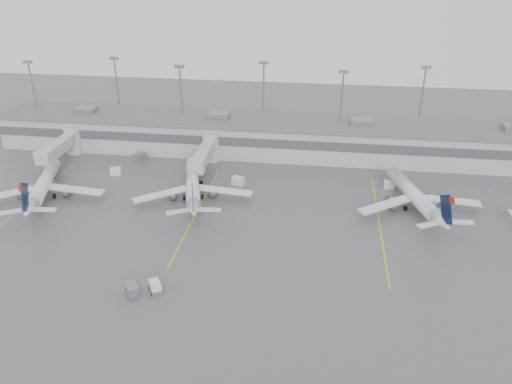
# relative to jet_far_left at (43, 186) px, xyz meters

# --- Properties ---
(ground) EXTENTS (260.00, 260.00, 0.00)m
(ground) POSITION_rel_jet_far_left_xyz_m (50.06, -25.22, -2.85)
(ground) COLOR #505052
(ground) RESTS_ON ground
(terminal) EXTENTS (152.00, 17.00, 9.45)m
(terminal) POSITION_rel_jet_far_left_xyz_m (50.06, 32.76, 1.33)
(terminal) COLOR #AAA9A4
(terminal) RESTS_ON ground
(light_masts) EXTENTS (142.40, 8.00, 20.60)m
(light_masts) POSITION_rel_jet_far_left_xyz_m (50.06, 38.53, 9.18)
(light_masts) COLOR gray
(light_masts) RESTS_ON ground
(jet_bridge_left) EXTENTS (4.00, 17.20, 7.00)m
(jet_bridge_left) POSITION_rel_jet_far_left_xyz_m (-5.44, 20.50, 1.02)
(jet_bridge_left) COLOR #ACAFB1
(jet_bridge_left) RESTS_ON ground
(jet_bridge_right) EXTENTS (4.00, 17.20, 7.00)m
(jet_bridge_right) POSITION_rel_jet_far_left_xyz_m (29.56, 20.50, 1.02)
(jet_bridge_right) COLOR #ACAFB1
(jet_bridge_right) RESTS_ON ground
(stand_markings) EXTENTS (105.25, 40.00, 0.01)m
(stand_markings) POSITION_rel_jet_far_left_xyz_m (50.06, -1.22, -2.84)
(stand_markings) COLOR yellow
(stand_markings) RESTS_ON ground
(jet_far_left) EXTENTS (24.20, 27.53, 9.16)m
(jet_far_left) POSITION_rel_jet_far_left_xyz_m (0.00, 0.00, 0.00)
(jet_far_left) COLOR silver
(jet_far_left) RESTS_ON ground
(jet_mid_left) EXTENTS (23.47, 26.67, 8.83)m
(jet_mid_left) POSITION_rel_jet_far_left_xyz_m (30.37, 4.13, -0.10)
(jet_mid_left) COLOR silver
(jet_mid_left) RESTS_ON ground
(jet_mid_right) EXTENTS (23.97, 27.26, 9.06)m
(jet_mid_right) POSITION_rel_jet_far_left_xyz_m (74.76, 5.81, -0.03)
(jet_mid_right) COLOR silver
(jet_mid_right) RESTS_ON ground
(baggage_tug) EXTENTS (2.83, 3.15, 1.73)m
(baggage_tug) POSITION_rel_jet_far_left_xyz_m (32.53, -26.81, -2.17)
(baggage_tug) COLOR silver
(baggage_tug) RESTS_ON ground
(baggage_cart) EXTENTS (2.82, 3.17, 1.77)m
(baggage_cart) POSITION_rel_jet_far_left_xyz_m (29.33, -28.01, -1.92)
(baggage_cart) COLOR slate
(baggage_cart) RESTS_ON ground
(gse_uld_a) EXTENTS (2.58, 2.00, 1.63)m
(gse_uld_a) POSITION_rel_jet_far_left_xyz_m (9.90, 13.42, -2.03)
(gse_uld_a) COLOR silver
(gse_uld_a) RESTS_ON ground
(gse_uld_b) EXTENTS (2.89, 2.45, 1.74)m
(gse_uld_b) POSITION_rel_jet_far_left_xyz_m (38.37, 11.95, -1.98)
(gse_uld_b) COLOR silver
(gse_uld_b) RESTS_ON ground
(gse_uld_c) EXTENTS (2.36, 1.61, 1.64)m
(gse_uld_c) POSITION_rel_jet_far_left_xyz_m (70.86, 14.65, -2.03)
(gse_uld_c) COLOR silver
(gse_uld_c) RESTS_ON ground
(gse_loader) EXTENTS (2.97, 3.57, 1.92)m
(gse_loader) POSITION_rel_jet_far_left_xyz_m (12.65, 21.81, -1.89)
(gse_loader) COLOR slate
(gse_loader) RESTS_ON ground
(cone_a) EXTENTS (0.48, 0.48, 0.76)m
(cone_a) POSITION_rel_jet_far_left_xyz_m (-2.49, 5.64, -2.46)
(cone_a) COLOR orange
(cone_a) RESTS_ON ground
(cone_b) EXTENTS (0.46, 0.46, 0.73)m
(cone_b) POSITION_rel_jet_far_left_xyz_m (38.26, 10.31, -2.48)
(cone_b) COLOR orange
(cone_b) RESTS_ON ground
(cone_c) EXTENTS (0.47, 0.47, 0.75)m
(cone_c) POSITION_rel_jet_far_left_xyz_m (70.45, 14.79, -2.47)
(cone_c) COLOR orange
(cone_c) RESTS_ON ground
(cone_d) EXTENTS (0.44, 0.44, 0.70)m
(cone_d) POSITION_rel_jet_far_left_xyz_m (91.87, 15.78, -2.50)
(cone_d) COLOR orange
(cone_d) RESTS_ON ground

